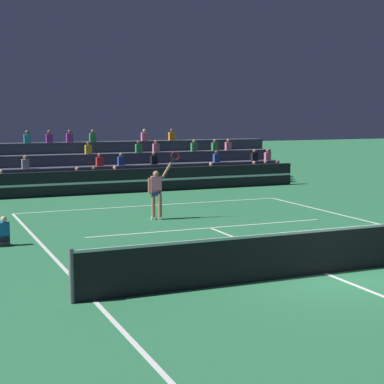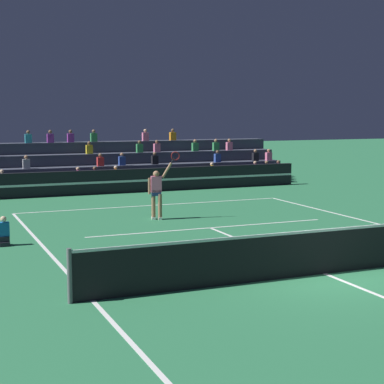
# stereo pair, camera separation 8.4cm
# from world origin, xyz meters

# --- Properties ---
(ground_plane) EXTENTS (120.00, 120.00, 0.00)m
(ground_plane) POSITION_xyz_m (0.00, 0.00, 0.00)
(ground_plane) COLOR #2D7A4C
(court_lines) EXTENTS (11.10, 23.90, 0.01)m
(court_lines) POSITION_xyz_m (0.00, 0.00, 0.00)
(court_lines) COLOR white
(court_lines) RESTS_ON ground
(tennis_net) EXTENTS (12.00, 0.10, 1.10)m
(tennis_net) POSITION_xyz_m (0.00, 0.00, 0.54)
(tennis_net) COLOR slate
(tennis_net) RESTS_ON ground
(sponsor_banner_wall) EXTENTS (18.00, 0.26, 1.10)m
(sponsor_banner_wall) POSITION_xyz_m (0.00, 16.21, 0.55)
(sponsor_banner_wall) COLOR black
(sponsor_banner_wall) RESTS_ON ground
(bleacher_stand) EXTENTS (18.91, 3.80, 2.83)m
(bleacher_stand) POSITION_xyz_m (0.00, 19.38, 0.83)
(bleacher_stand) COLOR #383D4C
(bleacher_stand) RESTS_ON ground
(ball_kid_courtside) EXTENTS (0.30, 0.36, 0.84)m
(ball_kid_courtside) POSITION_xyz_m (-6.49, 6.15, 0.33)
(ball_kid_courtside) COLOR black
(ball_kid_courtside) RESTS_ON ground
(tennis_player) EXTENTS (1.15, 0.41, 2.42)m
(tennis_player) POSITION_xyz_m (-1.02, 8.65, 0.99)
(tennis_player) COLOR #9E7051
(tennis_player) RESTS_ON ground
(tennis_ball) EXTENTS (0.07, 0.07, 0.07)m
(tennis_ball) POSITION_xyz_m (-2.77, 1.93, 0.03)
(tennis_ball) COLOR #C6DB33
(tennis_ball) RESTS_ON ground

